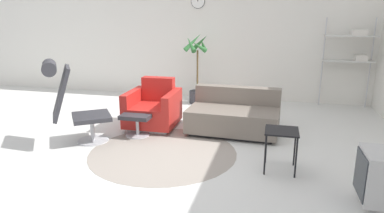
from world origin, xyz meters
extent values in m
plane|color=silver|center=(0.00, 0.00, 0.00)|extent=(12.00, 12.00, 0.00)
cube|color=silver|center=(0.00, 3.09, 1.40)|extent=(12.00, 0.06, 2.80)
cylinder|color=black|center=(-0.48, 3.05, 2.05)|extent=(0.30, 0.01, 0.30)
cylinder|color=white|center=(-0.48, 3.05, 2.05)|extent=(0.28, 0.02, 0.28)
cylinder|color=gray|center=(-0.20, -0.22, 0.00)|extent=(1.96, 1.96, 0.01)
cylinder|color=#BCBCC1|center=(-1.32, -0.07, 0.01)|extent=(0.61, 0.61, 0.02)
cylinder|color=#BCBCC1|center=(-1.32, -0.07, 0.18)|extent=(0.06, 0.06, 0.31)
cube|color=#2D2D33|center=(-1.32, -0.07, 0.37)|extent=(0.72, 0.73, 0.06)
cube|color=#2D2D33|center=(-1.62, -0.28, 0.75)|extent=(0.53, 0.59, 0.72)
cylinder|color=#2D2D33|center=(-1.71, -0.35, 1.10)|extent=(0.43, 0.49, 0.18)
cylinder|color=#BCBCC1|center=(-0.78, 0.32, 0.01)|extent=(0.36, 0.36, 0.02)
cylinder|color=#BCBCC1|center=(-0.78, 0.32, 0.15)|extent=(0.05, 0.05, 0.26)
cube|color=#2D2D33|center=(-0.78, 0.32, 0.31)|extent=(0.45, 0.38, 0.06)
cube|color=silver|center=(-0.70, 0.77, 0.03)|extent=(0.66, 0.69, 0.06)
cube|color=red|center=(-0.70, 0.77, 0.22)|extent=(0.56, 0.83, 0.32)
cube|color=red|center=(-0.71, 1.09, 0.57)|extent=(0.54, 0.19, 0.39)
cube|color=red|center=(-0.37, 0.78, 0.33)|extent=(0.14, 0.82, 0.53)
cube|color=red|center=(-1.03, 0.76, 0.33)|extent=(0.14, 0.82, 0.53)
cube|color=black|center=(0.61, 0.82, 0.03)|extent=(1.26, 0.79, 0.05)
cube|color=#70665B|center=(0.61, 0.82, 0.22)|extent=(1.41, 0.93, 0.34)
cube|color=#70665B|center=(0.62, 1.15, 0.53)|extent=(1.38, 0.26, 0.27)
cube|color=black|center=(1.31, -0.40, 0.49)|extent=(0.38, 0.38, 0.02)
cylinder|color=black|center=(1.14, -0.56, 0.24)|extent=(0.02, 0.02, 0.48)
cylinder|color=black|center=(1.48, -0.56, 0.24)|extent=(0.02, 0.02, 0.48)
cylinder|color=black|center=(1.14, -0.23, 0.24)|extent=(0.02, 0.02, 0.48)
cylinder|color=black|center=(1.48, -0.23, 0.24)|extent=(0.02, 0.02, 0.48)
cylinder|color=#B7B7B7|center=(2.26, -1.00, 0.04)|extent=(0.33, 0.33, 0.08)
cube|color=#282D33|center=(2.04, -1.01, 0.32)|extent=(0.02, 0.40, 0.42)
cylinder|color=#333338|center=(-0.35, 2.48, 0.13)|extent=(0.33, 0.33, 0.26)
cylinder|color=#382819|center=(-0.35, 2.48, 0.25)|extent=(0.31, 0.31, 0.02)
cylinder|color=brown|center=(-0.35, 2.48, 0.67)|extent=(0.04, 0.04, 0.83)
cone|color=#2D6B33|center=(-0.24, 2.48, 1.20)|extent=(0.12, 0.30, 0.28)
cone|color=#2D6B33|center=(-0.34, 2.63, 1.23)|extent=(0.37, 0.14, 0.36)
cone|color=#2D6B33|center=(-0.48, 2.61, 1.24)|extent=(0.37, 0.37, 0.38)
cone|color=#2D6B33|center=(-0.47, 2.39, 1.21)|extent=(0.31, 0.35, 0.33)
cone|color=#2D6B33|center=(-0.29, 2.36, 1.18)|extent=(0.33, 0.24, 0.26)
cylinder|color=#BCBCC1|center=(2.09, 2.94, 0.87)|extent=(0.03, 0.03, 1.73)
cylinder|color=#BCBCC1|center=(2.96, 2.94, 0.87)|extent=(0.03, 0.03, 1.73)
cube|color=silver|center=(2.52, 2.82, 0.93)|extent=(0.93, 0.28, 0.02)
cube|color=silver|center=(2.52, 2.82, 1.40)|extent=(0.93, 0.28, 0.02)
cube|color=beige|center=(2.74, 2.81, 1.00)|extent=(0.21, 0.24, 0.11)
cube|color=silver|center=(2.66, 2.81, 1.46)|extent=(0.27, 0.24, 0.10)
camera|label=1|loc=(1.20, -4.26, 1.77)|focal=32.00mm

